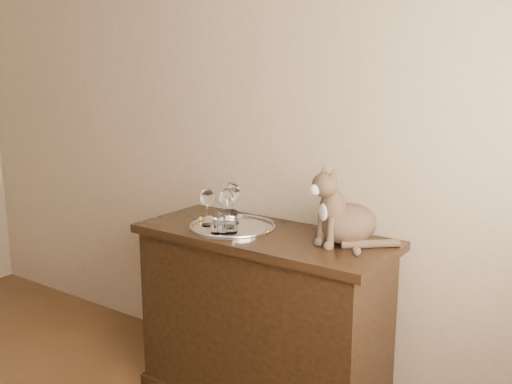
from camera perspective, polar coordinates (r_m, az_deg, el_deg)
wall_back at (r=3.11m, az=-5.24°, el=7.97°), size 4.00×0.10×2.70m
sideboard at (r=2.75m, az=0.69°, el=-12.61°), size 1.20×0.50×0.85m
tray at (r=2.66m, az=-2.36°, el=-3.60°), size 0.40×0.40×0.01m
wine_glass_a at (r=2.74m, az=-2.45°, el=-1.16°), size 0.06×0.06×0.17m
wine_glass_b at (r=2.71m, az=-2.38°, el=-1.03°), size 0.08×0.08×0.20m
wine_glass_c at (r=2.68m, az=-4.90°, el=-1.50°), size 0.07×0.07×0.18m
wine_glass_d at (r=2.66m, az=-2.98°, el=-1.55°), size 0.07×0.07×0.17m
tumbler_a at (r=2.55m, az=-2.86°, el=-3.01°), size 0.09×0.09×0.10m
tumbler_b at (r=2.55m, az=-3.76°, el=-3.23°), size 0.07×0.07×0.08m
cat at (r=2.44m, az=9.25°, el=-1.18°), size 0.44×0.43×0.34m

